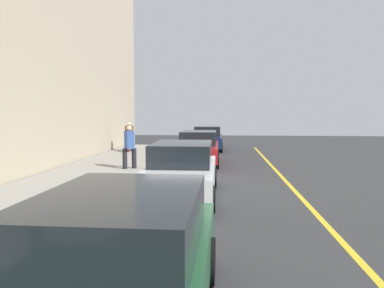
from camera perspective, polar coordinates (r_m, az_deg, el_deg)
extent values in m
plane|color=#333335|center=(11.56, -0.37, -6.84)|extent=(56.00, 56.00, 0.00)
cube|color=gray|center=(12.29, -15.97, -5.97)|extent=(28.00, 4.60, 0.15)
cube|color=gold|center=(11.71, 15.53, -6.84)|extent=(28.00, 0.14, 0.01)
cube|color=white|center=(15.83, -1.47, -3.29)|extent=(6.47, 0.56, 0.22)
cylinder|color=black|center=(21.93, 4.51, -0.51)|extent=(0.64, 0.23, 0.64)
cylinder|color=black|center=(21.99, 0.13, -0.48)|extent=(0.64, 0.23, 0.64)
cylinder|color=black|center=(24.83, 4.47, 0.10)|extent=(0.64, 0.23, 0.64)
cylinder|color=black|center=(24.88, 0.60, 0.13)|extent=(0.64, 0.23, 0.64)
cube|color=navy|center=(23.37, 2.43, 0.49)|extent=(4.71, 1.86, 0.64)
cube|color=black|center=(23.57, 2.46, 2.04)|extent=(2.46, 1.63, 0.60)
cylinder|color=black|center=(15.45, 3.81, -2.71)|extent=(0.64, 0.23, 0.64)
cylinder|color=black|center=(15.55, -2.40, -2.65)|extent=(0.64, 0.23, 0.64)
cylinder|color=black|center=(18.29, 3.87, -1.55)|extent=(0.64, 0.23, 0.64)
cylinder|color=black|center=(18.38, -1.38, -1.51)|extent=(0.64, 0.23, 0.64)
cube|color=maroon|center=(16.87, 0.99, -1.14)|extent=(4.64, 1.86, 0.64)
cube|color=black|center=(17.05, 1.04, 1.01)|extent=(2.42, 1.63, 0.60)
cylinder|color=black|center=(8.73, 2.92, -8.51)|extent=(0.64, 0.23, 0.64)
cylinder|color=black|center=(8.93, -8.03, -8.25)|extent=(0.64, 0.23, 0.64)
cylinder|color=black|center=(11.52, 3.29, -5.27)|extent=(0.64, 0.23, 0.64)
cylinder|color=black|center=(11.67, -5.02, -5.15)|extent=(0.64, 0.23, 0.64)
cube|color=white|center=(10.12, -1.64, -5.09)|extent=(4.60, 1.84, 0.64)
cube|color=black|center=(10.26, -1.51, -1.46)|extent=(2.40, 1.62, 0.60)
cylinder|color=black|center=(5.23, 2.35, -17.74)|extent=(0.64, 0.22, 0.64)
cylinder|color=black|center=(5.57, -15.97, -16.50)|extent=(0.64, 0.22, 0.64)
cube|color=#1E512D|center=(3.98, -11.80, -21.08)|extent=(4.54, 1.83, 0.64)
cube|color=black|center=(3.97, -10.98, -11.59)|extent=(2.37, 1.61, 0.60)
cylinder|color=black|center=(14.69, -10.39, -2.26)|extent=(0.19, 0.19, 0.80)
cylinder|color=black|center=(14.79, -8.99, -2.19)|extent=(0.19, 0.19, 0.80)
cube|color=#335193|center=(14.67, -9.73, 0.65)|extent=(0.54, 0.48, 0.68)
sphere|color=#D8AD8C|center=(14.64, -9.76, 2.41)|extent=(0.22, 0.22, 0.22)
cylinder|color=black|center=(21.65, -9.28, -0.02)|extent=(0.19, 0.19, 0.80)
cylinder|color=black|center=(21.45, -10.12, -0.07)|extent=(0.19, 0.19, 0.80)
cube|color=brown|center=(21.50, -9.73, 1.91)|extent=(0.52, 0.53, 0.68)
sphere|color=beige|center=(21.48, -9.74, 3.11)|extent=(0.22, 0.22, 0.22)
cube|color=#471E19|center=(21.13, -10.04, -0.49)|extent=(0.34, 0.22, 0.54)
cylinder|color=#4C4C4C|center=(21.09, -10.06, 0.73)|extent=(0.03, 0.03, 0.36)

